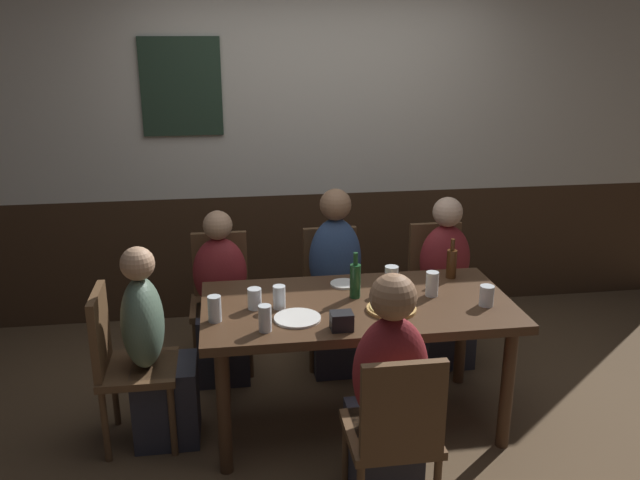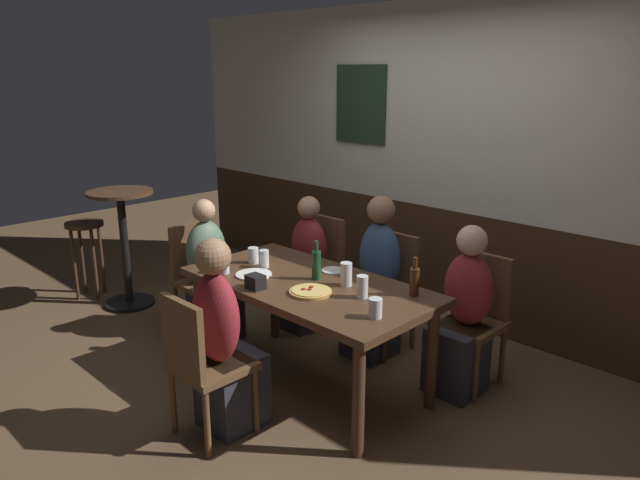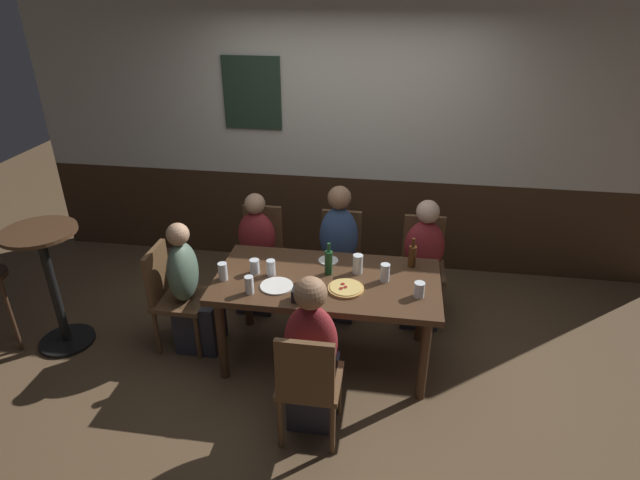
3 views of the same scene
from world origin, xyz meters
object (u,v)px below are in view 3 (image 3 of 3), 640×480
object	(u,v)px
highball_clear	(255,267)
person_mid_far	(338,261)
beer_bottle_green	(329,262)
beer_bottle_brown	(412,256)
dining_table	(327,288)
person_right_far	(422,272)
chair_head_west	(172,292)
person_left_far	(257,261)
tumbler_water	(249,286)
plate_white_large	(277,286)
pint_glass_amber	(385,274)
beer_glass_half	(419,290)
chair_right_far	(422,260)
pint_glass_pale	(271,268)
side_bar_table	(51,279)
chair_left_far	(261,248)
condiment_caddy	(300,295)
chair_mid_far	(340,254)
person_head_west	(192,297)
tumbler_short	(223,273)
chair_mid_near	(308,381)
person_mid_near	(312,363)
pint_glass_stout	(358,265)
plate_white_small	(328,261)
pizza	(346,288)

from	to	relation	value
highball_clear	person_mid_far	bearing A→B (deg)	50.68
beer_bottle_green	beer_bottle_brown	distance (m)	0.66
dining_table	person_right_far	bearing A→B (deg)	42.55
chair_head_west	beer_bottle_green	bearing A→B (deg)	3.34
person_left_far	tumbler_water	xyz separation A→B (m)	(0.22, -0.95, 0.34)
plate_white_large	tumbler_water	bearing A→B (deg)	-147.23
person_mid_far	pint_glass_amber	distance (m)	0.83
person_mid_far	beer_glass_half	bearing A→B (deg)	-50.68
highball_clear	chair_right_far	bearing A→B (deg)	32.94
chair_right_far	pint_glass_pale	distance (m)	1.47
person_left_far	side_bar_table	size ratio (longest dim) A/B	1.03
chair_left_far	condiment_caddy	distance (m)	1.33
pint_glass_pale	plate_white_large	xyz separation A→B (m)	(0.08, -0.16, -0.05)
highball_clear	chair_mid_far	bearing A→B (deg)	56.47
person_left_far	dining_table	bearing A→B (deg)	-42.48
person_head_west	beer_bottle_brown	xyz separation A→B (m)	(1.72, 0.29, 0.37)
beer_bottle_green	beer_bottle_brown	bearing A→B (deg)	18.87
beer_glass_half	tumbler_short	size ratio (longest dim) A/B	0.83
person_right_far	beer_bottle_green	distance (m)	1.02
beer_bottle_green	beer_bottle_brown	world-z (taller)	beer_bottle_green
beer_glass_half	pint_glass_pale	world-z (taller)	pint_glass_pale
chair_right_far	pint_glass_amber	size ratio (longest dim) A/B	6.35
chair_mid_near	person_right_far	world-z (taller)	person_right_far
person_right_far	highball_clear	xyz separation A→B (m)	(-1.29, -0.68, 0.32)
person_head_west	person_left_far	xyz separation A→B (m)	(0.35, 0.68, -0.01)
person_right_far	beer_bottle_green	size ratio (longest dim) A/B	4.30
chair_mid_near	person_mid_near	size ratio (longest dim) A/B	0.75
person_mid_far	highball_clear	xyz separation A→B (m)	(-0.56, -0.68, 0.28)
chair_mid_near	highball_clear	world-z (taller)	chair_mid_near
beer_glass_half	person_right_far	bearing A→B (deg)	85.40
person_mid_near	person_mid_far	world-z (taller)	person_mid_far
pint_glass_amber	condiment_caddy	world-z (taller)	pint_glass_amber
chair_left_far	person_left_far	bearing A→B (deg)	-90.00
condiment_caddy	side_bar_table	world-z (taller)	side_bar_table
pint_glass_stout	beer_bottle_green	bearing A→B (deg)	-166.99
pint_glass_amber	tumbler_water	world-z (taller)	pint_glass_amber
condiment_caddy	pint_glass_stout	bearing A→B (deg)	50.53
chair_mid_far	person_mid_far	world-z (taller)	person_mid_far
chair_left_far	plate_white_small	xyz separation A→B (m)	(0.71, -0.58, 0.25)
person_right_far	tumbler_water	xyz separation A→B (m)	(-1.26, -0.96, 0.33)
chair_mid_far	beer_glass_half	size ratio (longest dim) A/B	7.84
pizza	plate_white_large	xyz separation A→B (m)	(-0.50, -0.04, -0.01)
chair_mid_far	pint_glass_stout	xyz separation A→B (m)	(0.22, -0.72, 0.31)
plate_white_small	person_right_far	bearing A→B (deg)	28.42
pint_glass_stout	beer_bottle_green	distance (m)	0.22
chair_mid_far	person_mid_far	distance (m)	0.16
chair_mid_near	highball_clear	xyz separation A→B (m)	(-0.56, 0.84, 0.29)
person_left_far	beer_bottle_brown	size ratio (longest dim) A/B	4.51
pint_glass_stout	side_bar_table	world-z (taller)	side_bar_table
chair_left_far	beer_glass_half	distance (m)	1.74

